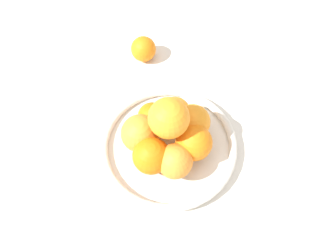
% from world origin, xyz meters
% --- Properties ---
extents(ground_plane, '(4.00, 4.00, 0.00)m').
position_xyz_m(ground_plane, '(0.00, 0.00, 0.00)').
color(ground_plane, silver).
extents(fruit_bowl, '(0.31, 0.31, 0.03)m').
position_xyz_m(fruit_bowl, '(0.00, 0.00, 0.02)').
color(fruit_bowl, silver).
rests_on(fruit_bowl, ground_plane).
extents(orange_pile, '(0.19, 0.19, 0.15)m').
position_xyz_m(orange_pile, '(-0.00, 0.00, 0.08)').
color(orange_pile, orange).
rests_on(orange_pile, fruit_bowl).
extents(stray_orange, '(0.07, 0.07, 0.07)m').
position_xyz_m(stray_orange, '(0.28, 0.07, 0.03)').
color(stray_orange, orange).
rests_on(stray_orange, ground_plane).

